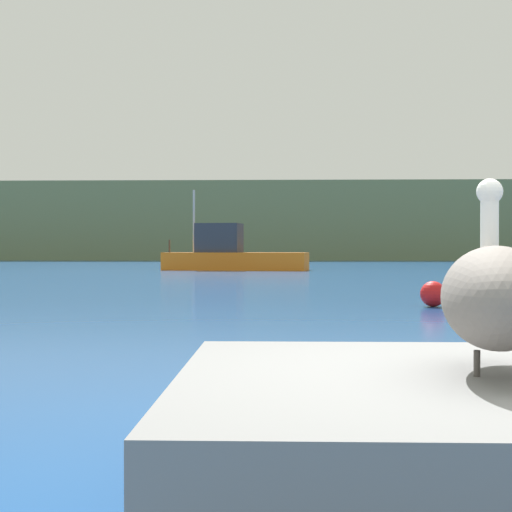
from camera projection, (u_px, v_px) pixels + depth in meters
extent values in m
plane|color=#194C93|center=(502.00, 493.00, 3.68)|extent=(260.00, 260.00, 0.00)
cube|color=#6B7A51|center=(291.00, 222.00, 78.46)|extent=(140.00, 10.35, 7.75)
cube|color=gray|center=(496.00, 441.00, 3.47)|extent=(2.89, 2.45, 0.60)
ellipsoid|color=gray|center=(496.00, 297.00, 3.47)|extent=(0.70, 1.23, 0.47)
cylinder|color=white|center=(490.00, 239.00, 3.86)|extent=(0.09, 0.09, 0.40)
sphere|color=white|center=(490.00, 192.00, 3.85)|extent=(0.13, 0.13, 0.13)
cone|color=gold|center=(486.00, 201.00, 4.11)|extent=(0.14, 0.41, 0.09)
cylinder|color=#4C4742|center=(477.00, 363.00, 3.43)|extent=(0.03, 0.03, 0.12)
cube|color=orange|center=(236.00, 261.00, 41.42)|extent=(8.00, 3.38, 0.96)
cube|color=#2D333D|center=(219.00, 238.00, 41.58)|extent=(2.59, 2.07, 1.57)
cylinder|color=#B2B2B2|center=(194.00, 221.00, 41.84)|extent=(0.12, 0.12, 3.41)
cylinder|color=#3F382D|center=(169.00, 246.00, 42.12)|extent=(0.10, 0.10, 0.70)
sphere|color=red|center=(433.00, 294.00, 15.41)|extent=(0.52, 0.52, 0.52)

